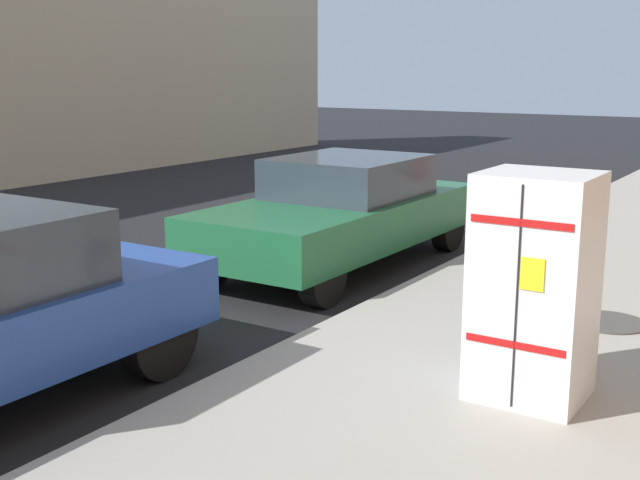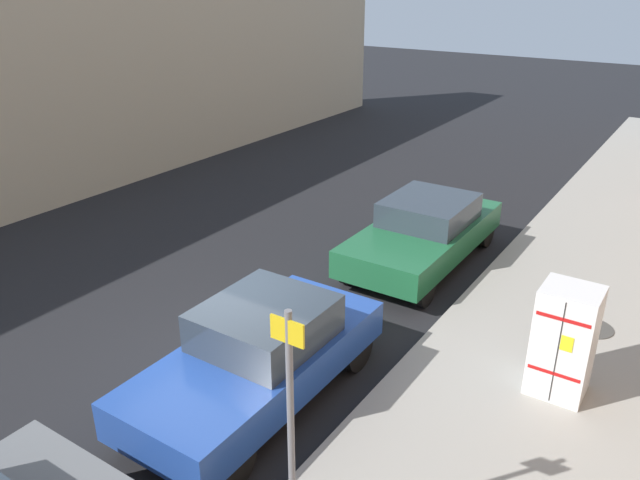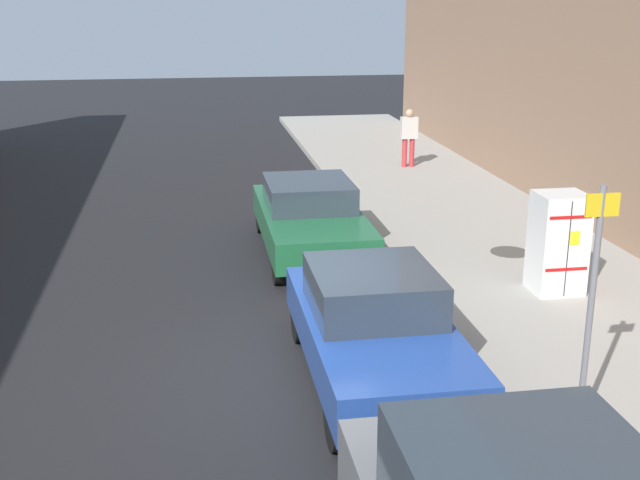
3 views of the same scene
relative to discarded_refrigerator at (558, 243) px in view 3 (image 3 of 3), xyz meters
name	(u,v)px [view 3 (image 3 of 3)]	position (x,y,z in m)	size (l,w,h in m)	color
ground_plane	(293,375)	(4.50, 1.98, -0.97)	(80.00, 80.00, 0.00)	black
sidewalk_slab	(618,346)	(-0.04, 1.98, -0.89)	(4.41, 44.00, 0.16)	#9E998E
discarded_refrigerator	(558,243)	(0.00, 0.00, 0.00)	(0.77, 0.71, 1.61)	white
manhole_cover	(510,252)	(-0.07, -2.03, -0.80)	(0.70, 0.70, 0.02)	#47443F
street_sign_post	(592,299)	(1.63, 4.12, 0.72)	(0.36, 0.07, 2.75)	slate
pedestrian_walking_far	(409,134)	(-0.27, -9.89, 0.10)	(0.46, 0.22, 1.59)	#B73338
parked_sedan_green	(310,217)	(3.50, -3.13, -0.26)	(1.81, 4.35, 1.38)	#1E6038
parked_hatchback_blue	(375,327)	(3.50, 2.29, -0.23)	(1.74, 4.10, 1.45)	#23479E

